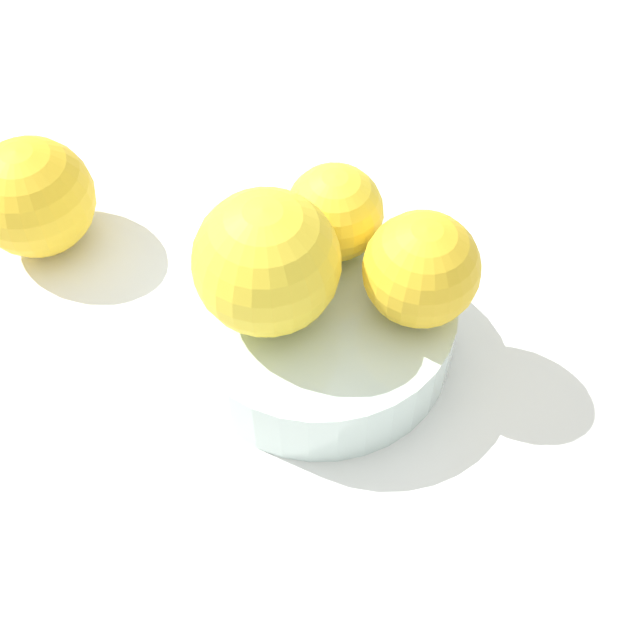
# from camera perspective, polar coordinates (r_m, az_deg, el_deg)

# --- Properties ---
(ground_plane) EXTENTS (1.10, 1.10, 0.02)m
(ground_plane) POSITION_cam_1_polar(r_m,az_deg,el_deg) (0.54, 0.00, -2.44)
(ground_plane) COLOR white
(fruit_bowl) EXTENTS (0.17, 0.17, 0.05)m
(fruit_bowl) POSITION_cam_1_polar(r_m,az_deg,el_deg) (0.51, 0.00, -0.40)
(fruit_bowl) COLOR silver
(fruit_bowl) RESTS_ON ground_plane
(orange_in_bowl_0) EXTENTS (0.06, 0.06, 0.06)m
(orange_in_bowl_0) POSITION_cam_1_polar(r_m,az_deg,el_deg) (0.50, 1.01, 7.55)
(orange_in_bowl_0) COLOR yellow
(orange_in_bowl_0) RESTS_ON fruit_bowl
(orange_in_bowl_1) EXTENTS (0.08, 0.08, 0.08)m
(orange_in_bowl_1) POSITION_cam_1_polar(r_m,az_deg,el_deg) (0.46, -3.77, 4.04)
(orange_in_bowl_1) COLOR yellow
(orange_in_bowl_1) RESTS_ON fruit_bowl
(orange_in_bowl_2) EXTENTS (0.07, 0.07, 0.07)m
(orange_in_bowl_2) POSITION_cam_1_polar(r_m,az_deg,el_deg) (0.47, 7.13, 3.55)
(orange_in_bowl_2) COLOR yellow
(orange_in_bowl_2) RESTS_ON fruit_bowl
(orange_loose_0) EXTENTS (0.08, 0.08, 0.08)m
(orange_loose_0) POSITION_cam_1_polar(r_m,az_deg,el_deg) (0.59, -19.49, 8.14)
(orange_loose_0) COLOR yellow
(orange_loose_0) RESTS_ON ground_plane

